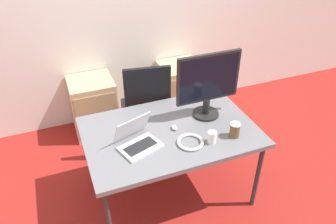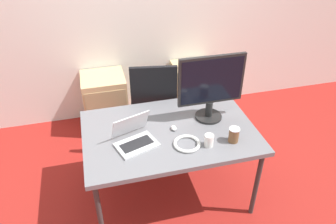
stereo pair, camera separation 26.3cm
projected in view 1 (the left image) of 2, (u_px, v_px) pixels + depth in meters
name	position (u px, v px, depth m)	size (l,w,h in m)	color
ground_plane	(170.00, 192.00, 3.09)	(14.00, 14.00, 0.00)	maroon
wall_back	(119.00, 10.00, 3.52)	(10.00, 0.05, 2.60)	silver
desk	(170.00, 135.00, 2.71)	(1.40, 0.93, 0.73)	slate
office_chair	(146.00, 116.00, 3.46)	(0.56, 0.59, 1.04)	#232326
cabinet_left	(94.00, 106.00, 3.72)	(0.48, 0.46, 0.66)	tan
cabinet_right	(180.00, 89.00, 4.05)	(0.48, 0.46, 0.66)	tan
laptop_center	(138.00, 140.00, 2.50)	(0.36, 0.37, 0.22)	silver
monitor	(208.00, 84.00, 2.70)	(0.55, 0.23, 0.58)	black
mouse	(174.00, 128.00, 2.68)	(0.04, 0.07, 0.03)	silver
coffee_cup_white	(212.00, 137.00, 2.52)	(0.07, 0.07, 0.10)	white
coffee_cup_brown	(235.00, 130.00, 2.58)	(0.08, 0.08, 0.12)	brown
cable_coil	(190.00, 142.00, 2.53)	(0.21, 0.21, 0.03)	white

